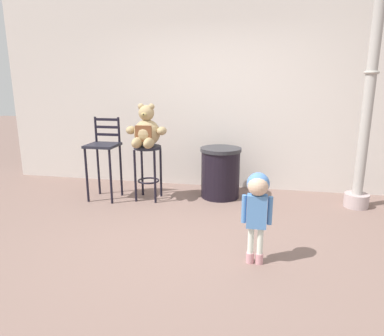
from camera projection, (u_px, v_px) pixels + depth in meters
ground_plane at (184, 241)px, 3.58m from camera, size 24.00×24.00×0.00m
building_wall at (215, 77)px, 5.26m from camera, size 6.86×0.30×3.38m
bar_stool_with_teddy at (148, 162)px, 4.78m from camera, size 0.37×0.37×0.76m
teddy_bear at (146, 131)px, 4.65m from camera, size 0.56×0.50×0.57m
child_walking at (257, 199)px, 3.02m from camera, size 0.27×0.21×0.85m
trash_bin at (220, 172)px, 4.91m from camera, size 0.58×0.58×0.72m
lamppost at (366, 116)px, 4.30m from camera, size 0.31×0.31×2.99m
bar_chair_empty at (104, 151)px, 4.78m from camera, size 0.41×0.41×1.14m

